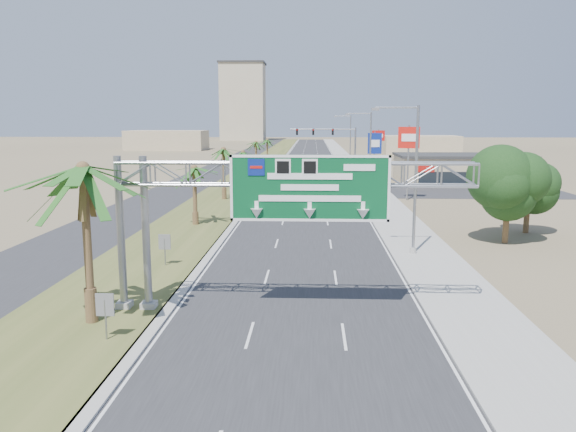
{
  "coord_description": "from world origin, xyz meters",
  "views": [
    {
      "loc": [
        0.61,
        -15.56,
        8.99
      ],
      "look_at": [
        -0.61,
        12.62,
        4.2
      ],
      "focal_mm": 35.0,
      "sensor_mm": 36.0,
      "label": 1
    }
  ],
  "objects_px": {
    "palm_near": "(83,170)",
    "store_building": "(461,170)",
    "pole_sign_blue": "(375,145)",
    "car_mid_lane": "(314,183)",
    "car_left_lane": "(286,203)",
    "car_right_lane": "(338,179)",
    "sign_gantry": "(276,186)",
    "pole_sign_red_far": "(378,139)",
    "pole_sign_red_near": "(409,142)",
    "car_far": "(305,167)",
    "signal_mast": "(342,148)"
  },
  "relations": [
    {
      "from": "palm_near",
      "to": "store_building",
      "type": "height_order",
      "value": "palm_near"
    },
    {
      "from": "palm_near",
      "to": "pole_sign_blue",
      "type": "relative_size",
      "value": 1.12
    },
    {
      "from": "pole_sign_blue",
      "to": "car_mid_lane",
      "type": "bearing_deg",
      "value": -138.67
    },
    {
      "from": "car_left_lane",
      "to": "car_right_lane",
      "type": "relative_size",
      "value": 0.95
    },
    {
      "from": "palm_near",
      "to": "store_building",
      "type": "xyz_separation_m",
      "value": [
        31.2,
        58.0,
        -4.93
      ]
    },
    {
      "from": "car_mid_lane",
      "to": "sign_gantry",
      "type": "bearing_deg",
      "value": -89.11
    },
    {
      "from": "pole_sign_red_far",
      "to": "palm_near",
      "type": "bearing_deg",
      "value": -105.7
    },
    {
      "from": "car_mid_lane",
      "to": "pole_sign_red_near",
      "type": "relative_size",
      "value": 0.56
    },
    {
      "from": "store_building",
      "to": "pole_sign_red_near",
      "type": "bearing_deg",
      "value": -121.41
    },
    {
      "from": "palm_near",
      "to": "pole_sign_blue",
      "type": "distance_m",
      "value": 62.12
    },
    {
      "from": "sign_gantry",
      "to": "palm_near",
      "type": "bearing_deg",
      "value": -166.68
    },
    {
      "from": "car_left_lane",
      "to": "car_mid_lane",
      "type": "distance_m",
      "value": 19.64
    },
    {
      "from": "pole_sign_red_near",
      "to": "pole_sign_red_far",
      "type": "bearing_deg",
      "value": 89.02
    },
    {
      "from": "car_left_lane",
      "to": "pole_sign_red_near",
      "type": "xyz_separation_m",
      "value": [
        13.47,
        8.79,
        5.83
      ]
    },
    {
      "from": "car_left_lane",
      "to": "pole_sign_red_far",
      "type": "height_order",
      "value": "pole_sign_red_far"
    },
    {
      "from": "car_left_lane",
      "to": "pole_sign_red_far",
      "type": "xyz_separation_m",
      "value": [
        14.07,
        43.68,
        5.07
      ]
    },
    {
      "from": "car_right_lane",
      "to": "palm_near",
      "type": "bearing_deg",
      "value": -108.7
    },
    {
      "from": "store_building",
      "to": "pole_sign_red_near",
      "type": "distance_m",
      "value": 20.73
    },
    {
      "from": "car_far",
      "to": "pole_sign_blue",
      "type": "xyz_separation_m",
      "value": [
        10.41,
        -17.69,
        4.68
      ]
    },
    {
      "from": "car_mid_lane",
      "to": "car_far",
      "type": "relative_size",
      "value": 0.88
    },
    {
      "from": "sign_gantry",
      "to": "pole_sign_blue",
      "type": "height_order",
      "value": "sign_gantry"
    },
    {
      "from": "car_far",
      "to": "pole_sign_red_near",
      "type": "bearing_deg",
      "value": -66.42
    },
    {
      "from": "car_left_lane",
      "to": "car_mid_lane",
      "type": "xyz_separation_m",
      "value": [
        2.83,
        19.43,
        -0.06
      ]
    },
    {
      "from": "signal_mast",
      "to": "pole_sign_red_far",
      "type": "distance_m",
      "value": 13.6
    },
    {
      "from": "store_building",
      "to": "palm_near",
      "type": "bearing_deg",
      "value": -118.28
    },
    {
      "from": "sign_gantry",
      "to": "car_far",
      "type": "bearing_deg",
      "value": 89.76
    },
    {
      "from": "pole_sign_blue",
      "to": "pole_sign_red_far",
      "type": "relative_size",
      "value": 0.99
    },
    {
      "from": "palm_near",
      "to": "car_far",
      "type": "height_order",
      "value": "palm_near"
    },
    {
      "from": "palm_near",
      "to": "car_far",
      "type": "distance_m",
      "value": 77.56
    },
    {
      "from": "car_mid_lane",
      "to": "car_right_lane",
      "type": "xyz_separation_m",
      "value": [
        3.47,
        6.41,
        -0.06
      ]
    },
    {
      "from": "palm_near",
      "to": "store_building",
      "type": "distance_m",
      "value": 66.04
    },
    {
      "from": "palm_near",
      "to": "pole_sign_red_near",
      "type": "height_order",
      "value": "pole_sign_red_near"
    },
    {
      "from": "store_building",
      "to": "pole_sign_blue",
      "type": "height_order",
      "value": "pole_sign_blue"
    },
    {
      "from": "sign_gantry",
      "to": "car_mid_lane",
      "type": "bearing_deg",
      "value": 87.81
    },
    {
      "from": "signal_mast",
      "to": "car_mid_lane",
      "type": "height_order",
      "value": "signal_mast"
    },
    {
      "from": "pole_sign_red_near",
      "to": "car_far",
      "type": "bearing_deg",
      "value": 108.71
    },
    {
      "from": "store_building",
      "to": "car_right_lane",
      "type": "relative_size",
      "value": 3.45
    },
    {
      "from": "palm_near",
      "to": "store_building",
      "type": "bearing_deg",
      "value": 61.72
    },
    {
      "from": "pole_sign_blue",
      "to": "signal_mast",
      "type": "bearing_deg",
      "value": 133.08
    },
    {
      "from": "pole_sign_red_near",
      "to": "signal_mast",
      "type": "bearing_deg",
      "value": 105.19
    },
    {
      "from": "car_left_lane",
      "to": "pole_sign_red_near",
      "type": "distance_m",
      "value": 17.11
    },
    {
      "from": "car_far",
      "to": "pole_sign_red_near",
      "type": "height_order",
      "value": "pole_sign_red_near"
    },
    {
      "from": "car_left_lane",
      "to": "pole_sign_red_near",
      "type": "bearing_deg",
      "value": 38.6
    },
    {
      "from": "store_building",
      "to": "pole_sign_blue",
      "type": "bearing_deg",
      "value": 174.57
    },
    {
      "from": "car_right_lane",
      "to": "pole_sign_red_far",
      "type": "height_order",
      "value": "pole_sign_red_far"
    },
    {
      "from": "car_mid_lane",
      "to": "car_far",
      "type": "bearing_deg",
      "value": 96.62
    },
    {
      "from": "car_left_lane",
      "to": "car_far",
      "type": "relative_size",
      "value": 0.91
    },
    {
      "from": "signal_mast",
      "to": "car_left_lane",
      "type": "bearing_deg",
      "value": -102.63
    },
    {
      "from": "palm_near",
      "to": "car_mid_lane",
      "type": "distance_m",
      "value": 52.73
    },
    {
      "from": "sign_gantry",
      "to": "car_left_lane",
      "type": "distance_m",
      "value": 30.51
    }
  ]
}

